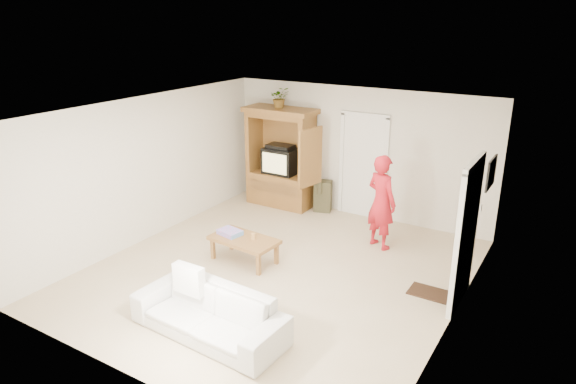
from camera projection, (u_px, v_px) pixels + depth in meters
The scene contains 19 objects.
floor at pixel (277, 271), 8.27m from camera, with size 6.00×6.00×0.00m, color tan.
ceiling at pixel (276, 111), 7.41m from camera, with size 6.00×6.00×0.00m, color white.
wall_back at pixel (357, 153), 10.26m from camera, with size 5.50×5.50×0.00m, color silver.
wall_front at pixel (124, 277), 5.42m from camera, with size 5.50×5.50×0.00m, color silver.
wall_left at pixel (148, 169), 9.19m from camera, with size 6.00×6.00×0.00m, color silver.
wall_right at pixel (460, 234), 6.49m from camera, with size 6.00×6.00×0.00m, color silver.
armoire at pixel (282, 164), 10.89m from camera, with size 1.82×1.14×2.10m.
door_back at pixel (363, 167), 10.25m from camera, with size 0.85×0.05×2.04m, color white.
doorway_right at pixel (467, 237), 7.08m from camera, with size 0.05×0.90×2.04m, color black.
framed_picture at pixel (491, 173), 7.93m from camera, with size 0.03×0.60×0.48m, color black.
doormat at pixel (429, 293), 7.62m from camera, with size 0.60×0.40×0.02m, color #382316.
plant at pixel (280, 98), 10.41m from camera, with size 0.39×0.33×0.43m, color #4C7238.
man at pixel (381, 202), 8.89m from camera, with size 0.61×0.40×1.68m, color red.
sofa at pixel (209, 313), 6.57m from camera, with size 2.09×0.82×0.61m, color silver.
coffee_table at pixel (244, 241), 8.49m from camera, with size 1.17×0.70×0.42m.
towel at pixel (230, 232), 8.60m from camera, with size 0.38×0.28×0.08m, color #DF4AAE.
candle at pixel (253, 236), 8.42m from camera, with size 0.08×0.08×0.10m, color tan.
backpack_black at pixel (300, 201), 10.81m from camera, with size 0.31×0.18×0.39m, color black, non-canonical shape.
backpack_olive at pixel (323, 196), 10.69m from camera, with size 0.35×0.26×0.66m, color #47442B, non-canonical shape.
Camera 1 is at (3.98, -6.21, 3.94)m, focal length 32.00 mm.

